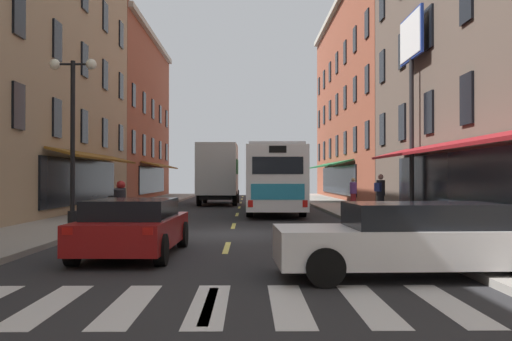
{
  "coord_description": "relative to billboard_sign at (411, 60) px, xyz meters",
  "views": [
    {
      "loc": [
        0.54,
        -18.03,
        1.75
      ],
      "look_at": [
        0.9,
        9.68,
        2.08
      ],
      "focal_mm": 40.84,
      "sensor_mm": 36.0,
      "label": 1
    }
  ],
  "objects": [
    {
      "name": "sedan_mid",
      "position": [
        -9.08,
        -10.03,
        -5.77
      ],
      "size": [
        2.06,
        4.56,
        1.27
      ],
      "color": "maroon",
      "rests_on": "ground"
    },
    {
      "name": "transit_bus",
      "position": [
        -5.21,
        6.18,
        -4.73
      ],
      "size": [
        2.84,
        11.94,
        3.25
      ],
      "color": "white",
      "rests_on": "ground"
    },
    {
      "name": "street_lamp_twin",
      "position": [
        -11.82,
        -5.46,
        -3.41
      ],
      "size": [
        1.42,
        0.32,
        5.2
      ],
      "color": "black",
      "rests_on": "sidewalk_left"
    },
    {
      "name": "sedan_near",
      "position": [
        -3.59,
        -12.9,
        -5.75
      ],
      "size": [
        4.83,
        2.12,
        1.3
      ],
      "color": "silver",
      "rests_on": "ground"
    },
    {
      "name": "ground_plane",
      "position": [
        -7.05,
        -5.05,
        -6.48
      ],
      "size": [
        34.8,
        80.0,
        0.1
      ],
      "primitive_type": "cube",
      "color": "#28282B"
    },
    {
      "name": "sidewalk_right",
      "position": [
        -1.15,
        -5.05,
        -6.36
      ],
      "size": [
        3.0,
        80.0,
        0.14
      ],
      "primitive_type": "cube",
      "color": "gray",
      "rests_on": "ground"
    },
    {
      "name": "billboard_sign",
      "position": [
        0.0,
        0.0,
        0.0
      ],
      "size": [
        0.4,
        2.98,
        8.16
      ],
      "color": "black",
      "rests_on": "sidewalk_right"
    },
    {
      "name": "motorcycle_rider",
      "position": [
        -10.23,
        -6.09,
        -5.72
      ],
      "size": [
        0.62,
        2.07,
        1.66
      ],
      "color": "black",
      "rests_on": "ground"
    },
    {
      "name": "pedestrian_mid",
      "position": [
        -1.07,
        7.06,
        -5.48
      ],
      "size": [
        0.36,
        0.36,
        1.59
      ],
      "rotation": [
        0.0,
        0.0,
        4.16
      ],
      "color": "maroon",
      "rests_on": "sidewalk_right"
    },
    {
      "name": "box_truck",
      "position": [
        -8.43,
        14.46,
        -4.47
      ],
      "size": [
        2.53,
        7.34,
        3.83
      ],
      "color": "black",
      "rests_on": "ground"
    },
    {
      "name": "pedestrian_near",
      "position": [
        -0.94,
        1.37,
        -5.36
      ],
      "size": [
        0.49,
        0.5,
        1.75
      ],
      "rotation": [
        0.0,
        0.0,
        5.53
      ],
      "color": "black",
      "rests_on": "sidewalk_right"
    },
    {
      "name": "sidewalk_left",
      "position": [
        -12.95,
        -5.05,
        -6.36
      ],
      "size": [
        3.0,
        80.0,
        0.14
      ],
      "primitive_type": "cube",
      "color": "gray",
      "rests_on": "ground"
    },
    {
      "name": "crosswalk_near",
      "position": [
        -7.05,
        -15.05,
        -6.43
      ],
      "size": [
        7.1,
        2.8,
        0.01
      ],
      "color": "silver",
      "rests_on": "ground"
    },
    {
      "name": "lane_centre_dashes",
      "position": [
        -7.05,
        -5.3,
        -6.43
      ],
      "size": [
        0.14,
        73.9,
        0.01
      ],
      "color": "#DBCC4C",
      "rests_on": "ground"
    },
    {
      "name": "bicycle_near",
      "position": [
        -11.98,
        -0.65,
        -5.93
      ],
      "size": [
        1.71,
        0.48,
        0.91
      ],
      "color": "black",
      "rests_on": "sidewalk_left"
    }
  ]
}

